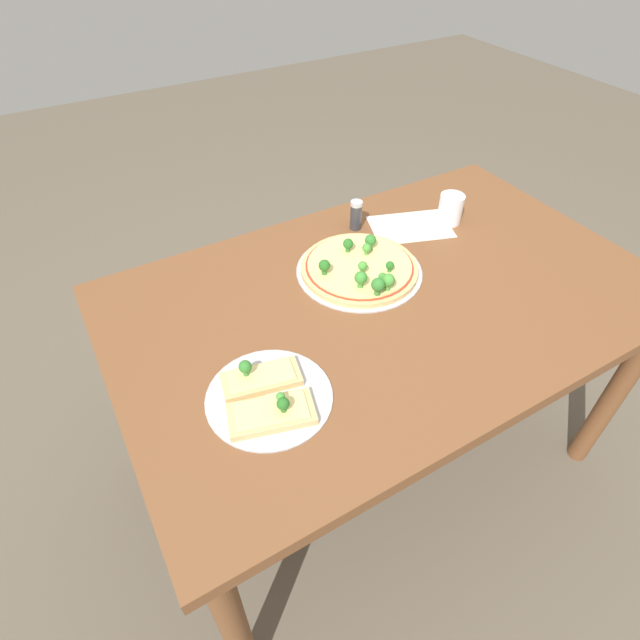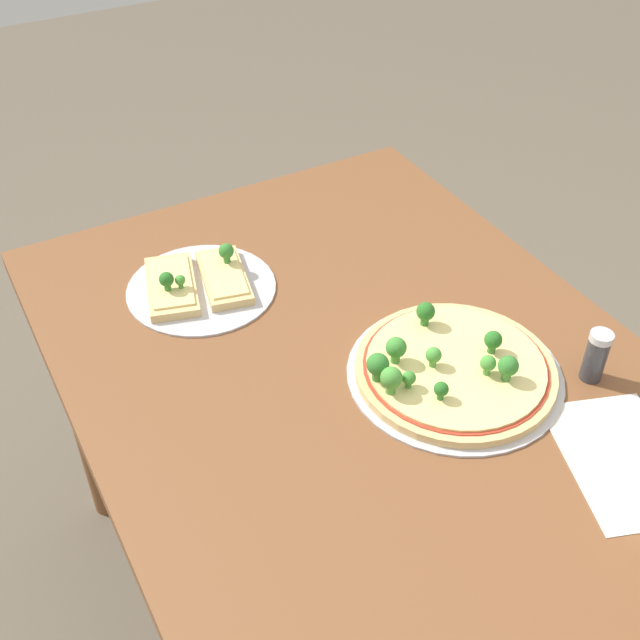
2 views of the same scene
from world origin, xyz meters
name	(u,v)px [view 2 (image 2 of 2)]	position (x,y,z in m)	size (l,w,h in m)	color
dining_table	(393,446)	(0.00, 0.00, 0.64)	(1.37, 0.86, 0.73)	brown
pizza_tray_whole	(453,368)	(-0.01, 0.11, 0.74)	(0.33, 0.33, 0.07)	#B7B7BC
pizza_tray_slice	(198,283)	(-0.41, -0.15, 0.74)	(0.26, 0.26, 0.06)	#B7B7BC
condiment_shaker	(596,356)	(0.09, 0.29, 0.77)	(0.04, 0.04, 0.09)	#333338
paper_menu	(623,460)	(0.24, 0.22, 0.73)	(0.23, 0.16, 0.00)	silver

